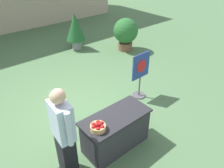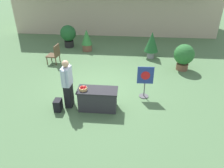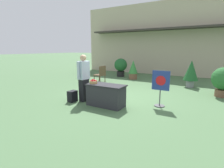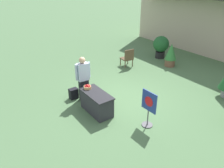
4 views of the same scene
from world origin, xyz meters
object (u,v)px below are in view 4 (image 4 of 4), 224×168
(display_table, at_px, (97,103))
(apple_basket, at_px, (87,87))
(potted_plant_far_right, at_px, (161,45))
(poster_board, at_px, (149,108))
(backpack, at_px, (74,93))
(person_visitor, at_px, (83,79))
(patio_chair, at_px, (128,57))
(potted_plant_far_left, at_px, (171,54))

(display_table, bearing_deg, apple_basket, -170.90)
(potted_plant_far_right, bearing_deg, poster_board, -50.35)
(backpack, bearing_deg, poster_board, 20.90)
(person_visitor, bearing_deg, poster_board, 21.71)
(display_table, height_order, apple_basket, apple_basket)
(display_table, bearing_deg, poster_board, 29.24)
(patio_chair, height_order, potted_plant_far_right, potted_plant_far_right)
(person_visitor, height_order, backpack, person_visitor)
(display_table, height_order, potted_plant_far_left, potted_plant_far_left)
(person_visitor, bearing_deg, potted_plant_far_left, 98.49)
(apple_basket, relative_size, potted_plant_far_left, 0.22)
(apple_basket, relative_size, potted_plant_far_right, 0.21)
(display_table, bearing_deg, potted_plant_far_left, 104.53)
(apple_basket, height_order, patio_chair, patio_chair)
(apple_basket, distance_m, patio_chair, 4.36)
(patio_chair, distance_m, potted_plant_far_right, 2.45)
(apple_basket, height_order, person_visitor, person_visitor)
(person_visitor, xyz_separation_m, poster_board, (2.68, 0.84, -0.22))
(backpack, distance_m, potted_plant_far_right, 6.47)
(patio_chair, distance_m, potted_plant_far_left, 2.29)
(person_visitor, bearing_deg, apple_basket, -10.78)
(display_table, distance_m, potted_plant_far_left, 5.75)
(display_table, distance_m, backpack, 1.39)
(poster_board, distance_m, patio_chair, 5.14)
(display_table, height_order, backpack, display_table)
(display_table, relative_size, apple_basket, 5.03)
(apple_basket, distance_m, potted_plant_far_left, 5.72)
(display_table, distance_m, person_visitor, 1.16)
(potted_plant_far_right, bearing_deg, potted_plant_far_left, -23.78)
(display_table, height_order, patio_chair, patio_chair)
(patio_chair, xyz_separation_m, potted_plant_far_left, (1.26, 1.90, 0.12))
(display_table, distance_m, apple_basket, 0.66)
(person_visitor, bearing_deg, potted_plant_far_right, 109.27)
(backpack, bearing_deg, patio_chair, 109.07)
(apple_basket, bearing_deg, person_visitor, 164.93)
(potted_plant_far_right, distance_m, potted_plant_far_left, 1.32)
(poster_board, bearing_deg, potted_plant_far_left, -147.83)
(apple_basket, distance_m, backpack, 1.10)
(person_visitor, relative_size, potted_plant_far_right, 1.36)
(display_table, bearing_deg, backpack, -170.50)
(potted_plant_far_right, bearing_deg, person_visitor, -75.01)
(potted_plant_far_right, bearing_deg, backpack, -78.49)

